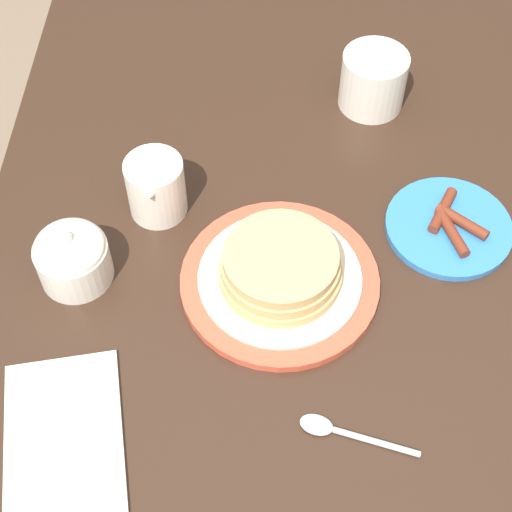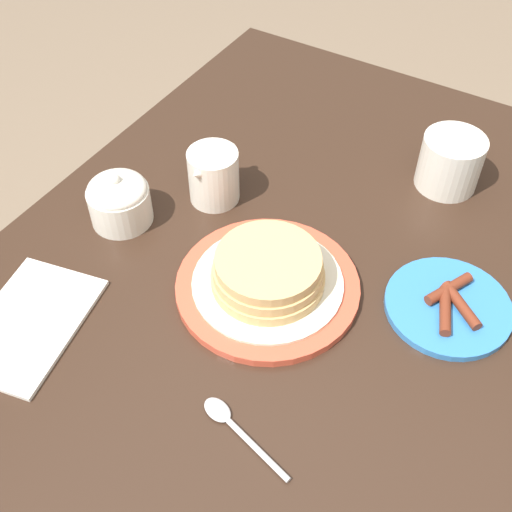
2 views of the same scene
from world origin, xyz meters
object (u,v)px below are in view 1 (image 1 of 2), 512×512
napkin (64,436)px  sugar_bowl (72,257)px  spoon (339,431)px  coffee_mug (373,79)px  creamer_pitcher (156,187)px  pancake_plate (280,271)px  side_plate_bacon (449,226)px

napkin → sugar_bowl: bearing=5.6°
spoon → sugar_bowl: bearing=58.1°
napkin → spoon: spoon is taller
coffee_mug → creamer_pitcher: size_ratio=1.10×
coffee_mug → spoon: bearing=173.5°
coffee_mug → sugar_bowl: bearing=130.6°
pancake_plate → creamer_pitcher: size_ratio=2.15×
creamer_pitcher → sugar_bowl: creamer_pitcher is taller
pancake_plate → side_plate_bacon: 0.23m
side_plate_bacon → coffee_mug: bearing=20.6°
side_plate_bacon → creamer_pitcher: creamer_pitcher is taller
spoon → coffee_mug: bearing=-6.5°
coffee_mug → sugar_bowl: size_ratio=1.39×
pancake_plate → creamer_pitcher: (0.11, 0.16, 0.02)m
coffee_mug → napkin: size_ratio=0.59×
napkin → spoon: 0.29m
coffee_mug → pancake_plate: bearing=158.7°
napkin → side_plate_bacon: bearing=-56.1°
coffee_mug → creamer_pitcher: (-0.21, 0.28, 0.00)m
side_plate_bacon → spoon: size_ratio=1.24×
creamer_pitcher → napkin: 0.33m
pancake_plate → side_plate_bacon: (0.09, -0.21, -0.02)m
side_plate_bacon → napkin: side_plate_bacon is taller
coffee_mug → sugar_bowl: 0.49m
sugar_bowl → spoon: 0.37m
sugar_bowl → napkin: 0.21m
side_plate_bacon → spoon: (-0.28, 0.15, -0.00)m
side_plate_bacon → creamer_pitcher: 0.37m
side_plate_bacon → sugar_bowl: (-0.09, 0.46, 0.03)m
pancake_plate → spoon: 0.20m
pancake_plate → napkin: (-0.21, 0.23, -0.02)m
creamer_pitcher → spoon: (-0.30, -0.23, -0.04)m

